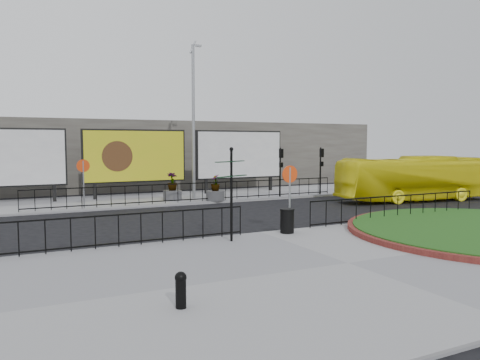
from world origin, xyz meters
TOP-DOWN VIEW (x-y plane):
  - ground at (0.00, 0.00)m, footprint 90.00×90.00m
  - pavement_near at (0.00, -5.00)m, footprint 30.00×10.00m
  - pavement_far at (0.00, 12.00)m, footprint 44.00×6.00m
  - railing_near_left at (-6.00, -0.30)m, footprint 10.00×0.10m
  - railing_near_right at (6.50, -0.30)m, footprint 9.00×0.10m
  - railing_far at (1.00, 9.30)m, footprint 18.00×0.10m
  - speed_sign_far at (-5.00, 9.40)m, footprint 0.64×0.07m
  - speed_sign_near at (1.00, -0.40)m, footprint 0.64×0.07m
  - billboard_left at (-8.50, 12.97)m, footprint 6.20×0.31m
  - billboard_mid at (-1.50, 12.97)m, footprint 6.20×0.31m
  - billboard_right at (5.50, 12.97)m, footprint 6.20×0.31m
  - lamp_post at (1.51, 11.00)m, footprint 0.74×0.18m
  - signal_pole_a at (6.50, 9.34)m, footprint 0.22×0.26m
  - signal_pole_b at (9.50, 9.34)m, footprint 0.22×0.26m
  - building_backdrop at (0.00, 22.00)m, footprint 40.00×10.00m
  - fingerpost_sign at (-1.68, -1.00)m, footprint 1.41×0.88m
  - bollard at (-5.30, -6.30)m, footprint 0.24×0.24m
  - litter_bin at (0.77, -0.60)m, footprint 0.54×0.54m
  - bus at (12.94, 4.90)m, footprint 9.68×3.63m
  - planter_b at (0.06, 10.69)m, footprint 1.07×1.07m
  - planter_c at (2.20, 9.40)m, footprint 1.06×1.06m

SIDE VIEW (x-z plane):
  - ground at x=0.00m, z-range 0.00..0.00m
  - pavement_near at x=0.00m, z-range 0.00..0.12m
  - pavement_far at x=0.00m, z-range 0.00..0.12m
  - bollard at x=-5.30m, z-range 0.15..0.90m
  - litter_bin at x=0.77m, z-range 0.12..1.02m
  - planter_c at x=2.20m, z-range -0.13..1.36m
  - railing_near_left at x=-6.00m, z-range 0.12..1.22m
  - railing_near_right at x=6.50m, z-range 0.12..1.22m
  - railing_far at x=1.00m, z-range 0.12..1.22m
  - planter_b at x=0.06m, z-range -0.11..1.49m
  - bus at x=12.94m, z-range 0.00..2.63m
  - speed_sign_far at x=-5.00m, z-range 0.68..3.15m
  - speed_sign_near at x=1.00m, z-range 0.68..3.15m
  - fingerpost_sign at x=-1.68m, z-range 0.45..3.62m
  - signal_pole_a at x=6.50m, z-range 0.60..3.60m
  - signal_pole_b at x=9.50m, z-range 0.60..3.60m
  - building_backdrop at x=0.00m, z-range 0.00..5.00m
  - billboard_left at x=-8.50m, z-range 0.55..4.65m
  - billboard_mid at x=-1.50m, z-range 0.55..4.65m
  - billboard_right at x=5.50m, z-range 0.55..4.65m
  - lamp_post at x=1.51m, z-range 0.21..9.44m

